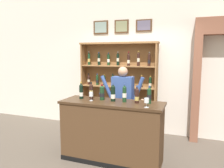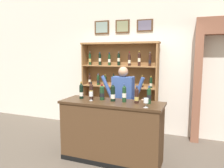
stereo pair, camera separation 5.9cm
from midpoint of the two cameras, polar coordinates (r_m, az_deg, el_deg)
name	(u,v)px [view 1 (the left image)]	position (r m, az deg, el deg)	size (l,w,h in m)	color
ground_plane	(113,160)	(4.06, -0.31, -19.41)	(14.00, 14.00, 0.02)	brown
back_wall	(137,60)	(5.24, 6.35, 6.30)	(12.00, 0.19, 3.42)	silver
wine_shelf	(118,85)	(5.13, 1.35, -0.38)	(1.84, 0.30, 2.11)	olive
tasting_counter	(112,131)	(3.84, -0.50, -12.29)	(1.76, 0.61, 1.05)	#4C331E
shopkeeper	(123,98)	(4.29, 2.41, -3.69)	(0.92, 0.22, 1.61)	#2D3347
tasting_bottle_super_tuscan	(81,91)	(3.96, -8.51, -1.91)	(0.07, 0.07, 0.31)	black
tasting_bottle_rosso	(91,91)	(3.91, -5.91, -1.84)	(0.07, 0.07, 0.31)	black
tasting_bottle_vin_santo	(102,93)	(3.81, -3.08, -2.29)	(0.08, 0.08, 0.28)	#19381E
tasting_bottle_riserva	(113,93)	(3.70, -0.19, -2.44)	(0.08, 0.08, 0.31)	black
tasting_bottle_brunello	(124,94)	(3.64, 2.82, -2.54)	(0.07, 0.07, 0.31)	#19381E
tasting_bottle_grappa	(137,96)	(3.58, 6.07, -3.03)	(0.07, 0.07, 0.29)	black
tasting_bottle_chianti	(149,95)	(3.57, 9.25, -2.94)	(0.07, 0.07, 0.29)	#19381E
wine_glass_right	(147,101)	(3.32, 8.54, -4.45)	(0.08, 0.08, 0.15)	silver
wine_glass_left	(91,95)	(3.77, -5.94, -2.80)	(0.07, 0.07, 0.15)	silver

